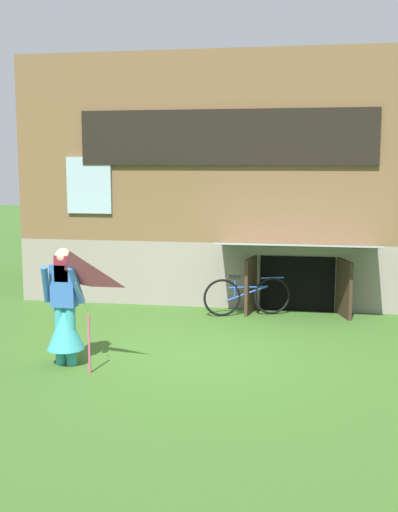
# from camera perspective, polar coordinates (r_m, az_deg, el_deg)

# --- Properties ---
(ground_plane) EXTENTS (60.00, 60.00, 0.00)m
(ground_plane) POSITION_cam_1_polar(r_m,az_deg,el_deg) (9.60, -0.05, -8.65)
(ground_plane) COLOR #386023
(log_house) EXTENTS (8.35, 5.58, 4.89)m
(log_house) POSITION_cam_1_polar(r_m,az_deg,el_deg) (14.36, 3.56, 6.92)
(log_house) COLOR gray
(log_house) RESTS_ON ground_plane
(person) EXTENTS (0.61, 0.53, 1.65)m
(person) POSITION_cam_1_polar(r_m,az_deg,el_deg) (9.08, -11.90, -5.28)
(person) COLOR teal
(person) RESTS_ON ground_plane
(kite) EXTENTS (0.90, 0.81, 1.61)m
(kite) POSITION_cam_1_polar(r_m,az_deg,el_deg) (8.42, -11.41, -2.03)
(kite) COLOR #E54C7F
(kite) RESTS_ON ground_plane
(bicycle_blue) EXTENTS (1.57, 0.58, 0.75)m
(bicycle_blue) POSITION_cam_1_polar(r_m,az_deg,el_deg) (11.82, 4.31, -3.58)
(bicycle_blue) COLOR black
(bicycle_blue) RESTS_ON ground_plane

